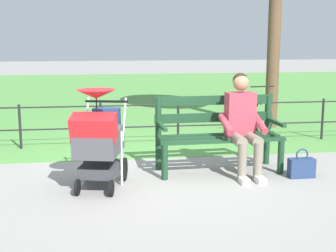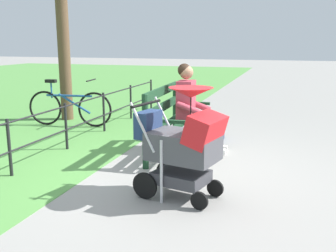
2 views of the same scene
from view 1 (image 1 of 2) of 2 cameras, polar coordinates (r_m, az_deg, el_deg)
ground_plane at (r=6.03m, az=-2.01°, el=-5.89°), size 60.00×60.00×0.00m
grass_lawn at (r=14.66m, az=-5.70°, el=3.88°), size 40.00×16.00×0.01m
park_bench at (r=6.16m, az=5.98°, el=-0.53°), size 1.62×0.65×0.96m
person_on_bench at (r=5.99m, az=8.99°, el=0.55°), size 0.54×0.74×1.28m
stroller at (r=5.42m, az=-8.32°, el=-1.41°), size 0.68×0.97×1.15m
handbag at (r=6.11m, az=15.78°, el=-4.82°), size 0.32×0.14×0.37m
park_fence at (r=7.64m, az=0.33°, el=0.92°), size 8.71×0.04×0.70m
bicycle at (r=8.82m, az=9.85°, el=1.67°), size 0.44×1.65×0.89m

